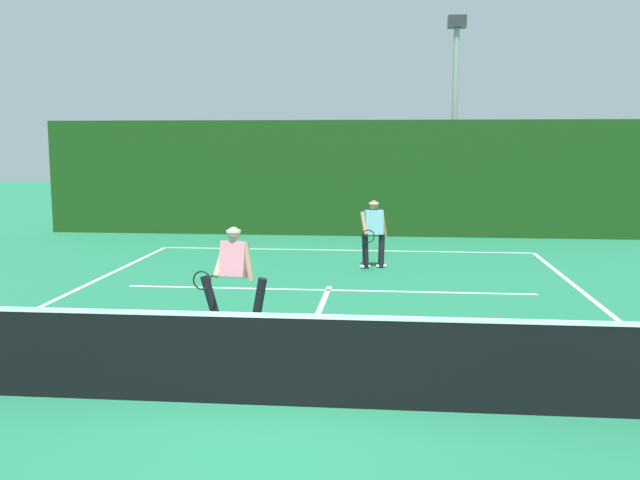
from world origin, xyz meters
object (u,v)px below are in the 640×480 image
object	(u,v)px
player_far	(373,231)
player_near	(234,272)
tennis_ball	(47,329)
light_pole	(455,99)

from	to	relation	value
player_far	player_near	bearing A→B (deg)	53.34
tennis_ball	light_pole	bearing A→B (deg)	60.67
tennis_ball	light_pole	size ratio (longest dim) A/B	0.01
player_near	tennis_ball	world-z (taller)	player_near
player_near	tennis_ball	bearing A→B (deg)	20.89
light_pole	tennis_ball	bearing A→B (deg)	-119.33
player_near	light_pole	world-z (taller)	light_pole
player_near	light_pole	distance (m)	13.24
player_far	light_pole	distance (m)	7.89
player_far	tennis_ball	xyz separation A→B (m)	(-4.78, -5.86, -0.81)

